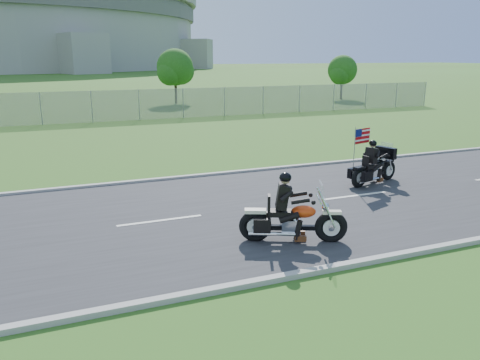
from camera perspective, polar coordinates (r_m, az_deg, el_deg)
name	(u,v)px	position (r m, az deg, el deg)	size (l,w,h in m)	color
ground	(232,213)	(12.83, -0.93, -4.02)	(420.00, 420.00, 0.00)	#345119
road	(232,212)	(12.82, -0.93, -3.94)	(120.00, 8.00, 0.04)	#28282B
curb_north	(192,177)	(16.50, -5.93, 0.42)	(120.00, 0.18, 0.12)	#9E9B93
curb_south	(306,273)	(9.41, 8.02, -11.18)	(120.00, 0.18, 0.12)	#9E9B93
fence	(41,109)	(31.51, -23.11, 8.02)	(60.00, 0.03, 2.00)	gray
tree_fence_near	(175,69)	(42.67, -7.88, 13.23)	(3.52, 3.28, 4.75)	#382316
tree_fence_far	(342,72)	(47.39, 12.38, 12.79)	(3.08, 2.87, 4.20)	#382316
motorcycle_lead	(291,221)	(10.75, 6.29, -4.95)	(2.34, 1.26, 1.67)	black
motorcycle_follow	(374,169)	(16.12, 16.05, 1.29)	(2.21, 1.04, 1.89)	black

